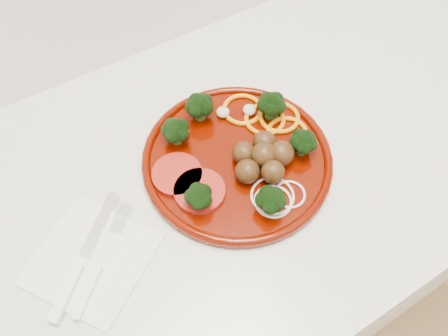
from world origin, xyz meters
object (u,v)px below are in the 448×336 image
napkin (92,259)px  knife (78,270)px  plate (240,155)px  fork (94,277)px

napkin → knife: 0.02m
napkin → knife: bearing=-159.6°
plate → knife: plate is taller
knife → napkin: bearing=-22.7°
knife → fork: size_ratio=1.12×
napkin → plate: bearing=6.5°
plate → fork: plate is taller
plate → napkin: plate is taller
plate → knife: bearing=-172.3°
plate → napkin: size_ratio=2.01×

